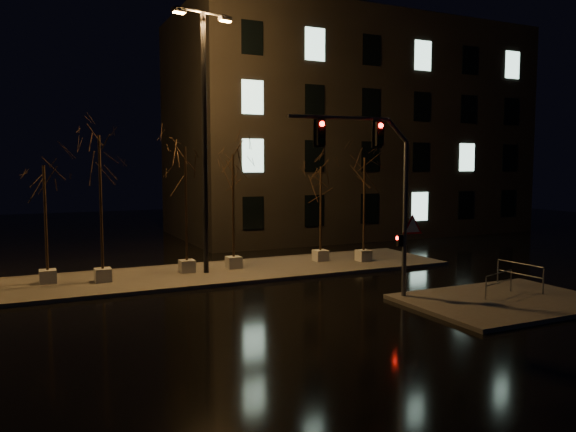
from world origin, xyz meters
TOP-DOWN VIEW (x-y plane):
  - ground at (0.00, 0.00)m, footprint 90.00×90.00m
  - median at (0.00, 6.00)m, footprint 22.00×5.00m
  - sidewalk_corner at (7.50, -3.50)m, footprint 7.00×5.00m
  - building at (14.00, 18.00)m, footprint 25.00×12.00m
  - tree_0 at (-7.21, 6.54)m, footprint 1.80×1.80m
  - tree_1 at (-5.14, 5.91)m, footprint 1.80×1.80m
  - tree_2 at (-1.45, 6.43)m, footprint 1.80×1.80m
  - tree_3 at (0.79, 6.45)m, footprint 1.80×1.80m
  - tree_4 at (5.41, 6.46)m, footprint 1.80×1.80m
  - tree_5 at (7.37, 5.53)m, footprint 1.80×1.80m
  - traffic_signal_mast at (3.50, -1.41)m, footprint 5.29×0.58m
  - streetlight_main at (-0.70, 5.95)m, footprint 2.85×0.93m
  - guard_rail_a at (7.76, -2.96)m, footprint 1.90×0.62m
  - guard_rail_b at (9.36, -2.46)m, footprint 0.19×2.13m

SIDE VIEW (x-z plane):
  - ground at x=0.00m, z-range 0.00..0.00m
  - median at x=0.00m, z-range 0.00..0.15m
  - sidewalk_corner at x=7.50m, z-range 0.00..0.15m
  - guard_rail_a at x=7.76m, z-range 0.28..1.14m
  - guard_rail_b at x=9.36m, z-range 0.30..1.31m
  - tree_4 at x=5.41m, z-range 1.41..6.27m
  - tree_0 at x=-7.21m, z-range 1.43..6.35m
  - tree_5 at x=7.37m, z-range 1.53..6.84m
  - tree_3 at x=0.79m, z-range 1.56..7.00m
  - traffic_signal_mast at x=3.50m, z-range 1.17..7.65m
  - tree_2 at x=-1.45m, z-range 1.64..7.40m
  - tree_1 at x=-5.14m, z-range 1.75..7.93m
  - streetlight_main at x=-0.70m, z-range 1.03..12.46m
  - building at x=14.00m, z-range 0.00..15.00m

